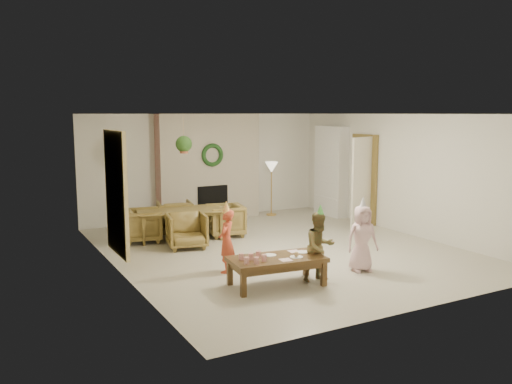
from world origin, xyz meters
TOP-DOWN VIEW (x-y plane):
  - floor at (0.00, 0.00)m, footprint 7.00×7.00m
  - ceiling at (0.00, 0.00)m, footprint 7.00×7.00m
  - wall_back at (0.00, 3.50)m, footprint 7.00×0.00m
  - wall_front at (0.00, -3.50)m, footprint 7.00×0.00m
  - wall_left at (-3.00, 0.00)m, footprint 0.00×7.00m
  - wall_right at (3.00, 0.00)m, footprint 0.00×7.00m
  - fireplace_mass at (0.00, 3.30)m, footprint 2.50×0.40m
  - fireplace_hearth at (0.00, 2.95)m, footprint 1.60×0.30m
  - fireplace_firebox at (0.00, 3.12)m, footprint 0.75×0.12m
  - fireplace_wreath at (0.00, 3.07)m, footprint 0.54×0.10m
  - floor_lamp_base at (1.55, 3.00)m, footprint 0.25×0.25m
  - floor_lamp_post at (1.55, 3.00)m, footprint 0.03×0.03m
  - floor_lamp_shade at (1.55, 3.00)m, footprint 0.32×0.32m
  - bookshelf_carcass at (2.84, 2.30)m, footprint 0.30×1.00m
  - bookshelf_shelf_a at (2.82, 2.30)m, footprint 0.30×0.92m
  - bookshelf_shelf_b at (2.82, 2.30)m, footprint 0.30×0.92m
  - bookshelf_shelf_c at (2.82, 2.30)m, footprint 0.30×0.92m
  - bookshelf_shelf_d at (2.82, 2.30)m, footprint 0.30×0.92m
  - books_row_lower at (2.80, 2.15)m, footprint 0.20×0.40m
  - books_row_mid at (2.80, 2.35)m, footprint 0.20×0.44m
  - books_row_upper at (2.80, 2.20)m, footprint 0.20×0.36m
  - door_frame at (2.96, 1.20)m, footprint 0.05×0.86m
  - door_leaf at (2.58, 0.82)m, footprint 0.77×0.32m
  - curtain_panel at (-2.96, 0.20)m, footprint 0.06×1.20m
  - dining_table at (-1.34, 1.67)m, footprint 1.85×1.26m
  - dining_chair_near at (-1.49, 0.94)m, footprint 0.83×0.85m
  - dining_chair_far at (-1.19, 2.40)m, footprint 0.83×0.85m
  - dining_chair_left at (-2.07, 1.82)m, footprint 0.85×0.83m
  - dining_chair_right at (-0.43, 1.49)m, footprint 0.85×0.83m
  - hanging_plant_cord at (-1.30, 1.50)m, footprint 0.01×0.01m
  - hanging_plant_pot at (-1.30, 1.50)m, footprint 0.16×0.16m
  - hanging_plant_foliage at (-1.30, 1.50)m, footprint 0.32×0.32m
  - coffee_table_top at (-1.14, -1.78)m, footprint 1.46×0.85m
  - coffee_table_apron at (-1.14, -1.78)m, footprint 1.34×0.73m
  - coffee_leg_fl at (-1.80, -1.99)m, footprint 0.08×0.08m
  - coffee_leg_fr at (-0.54, -2.13)m, footprint 0.08×0.08m
  - coffee_leg_bl at (-1.73, -1.42)m, footprint 0.08×0.08m
  - coffee_leg_br at (-0.48, -1.56)m, footprint 0.08×0.08m
  - cup_a at (-1.69, -1.88)m, footprint 0.08×0.08m
  - cup_b at (-1.66, -1.66)m, footprint 0.08×0.08m
  - cup_c at (-1.56, -1.94)m, footprint 0.08×0.08m
  - cup_d at (-1.54, -1.73)m, footprint 0.08×0.08m
  - cup_e at (-1.41, -1.87)m, footprint 0.08×0.08m
  - cup_f at (-1.38, -1.66)m, footprint 0.08×0.08m
  - plate_a at (-1.18, -1.64)m, footprint 0.21×0.21m
  - plate_b at (-0.88, -1.91)m, footprint 0.21×0.21m
  - plate_c at (-0.65, -1.72)m, footprint 0.21×0.21m
  - food_scoop at (-0.88, -1.91)m, footprint 0.08×0.08m
  - napkin_left at (-1.10, -1.97)m, footprint 0.18×0.18m
  - napkin_right at (-0.74, -1.63)m, footprint 0.18×0.18m
  - child_red at (-1.50, -0.82)m, footprint 0.43×0.43m
  - party_hat_red at (-1.50, -0.82)m, footprint 0.18×0.18m
  - child_plaid at (-0.46, -1.90)m, footprint 0.52×0.40m
  - party_hat_plaid at (-0.46, -1.90)m, footprint 0.16×0.16m
  - child_pink at (0.44, -1.80)m, footprint 0.59×0.45m
  - party_hat_pink at (0.44, -1.80)m, footprint 0.18×0.18m

SIDE VIEW (x-z plane):
  - floor at x=0.00m, z-range 0.00..0.00m
  - floor_lamp_base at x=1.55m, z-range 0.00..0.03m
  - fireplace_hearth at x=0.00m, z-range 0.00..0.12m
  - coffee_leg_fl at x=-1.80m, z-range 0.00..0.36m
  - coffee_leg_fr at x=-0.54m, z-range 0.00..0.36m
  - coffee_leg_bl at x=-1.73m, z-range 0.00..0.36m
  - coffee_leg_br at x=-0.48m, z-range 0.00..0.36m
  - dining_table at x=-1.34m, z-range 0.00..0.60m
  - coffee_table_apron at x=-1.14m, z-range 0.28..0.36m
  - dining_chair_near at x=-1.49m, z-range 0.00..0.66m
  - dining_chair_far at x=-1.19m, z-range 0.00..0.66m
  - dining_chair_left at x=-2.07m, z-range 0.00..0.66m
  - dining_chair_right at x=-0.43m, z-range 0.00..0.66m
  - coffee_table_top at x=-1.14m, z-range 0.36..0.43m
  - napkin_left at x=-1.10m, z-range 0.43..0.43m
  - napkin_right at x=-0.74m, z-range 0.43..0.43m
  - plate_a at x=-1.18m, z-range 0.43..0.44m
  - plate_b at x=-0.88m, z-range 0.43..0.44m
  - plate_c at x=-0.65m, z-range 0.43..0.44m
  - fireplace_firebox at x=0.00m, z-range 0.07..0.82m
  - bookshelf_shelf_a at x=2.82m, z-range 0.43..0.47m
  - food_scoop at x=-0.88m, z-range 0.44..0.51m
  - cup_a at x=-1.69m, z-range 0.43..0.52m
  - cup_b at x=-1.66m, z-range 0.43..0.52m
  - cup_c at x=-1.56m, z-range 0.43..0.52m
  - cup_d at x=-1.54m, z-range 0.43..0.52m
  - cup_e at x=-1.41m, z-range 0.43..0.52m
  - cup_f at x=-1.38m, z-range 0.43..0.52m
  - child_red at x=-1.50m, z-range 0.00..1.02m
  - child_plaid at x=-0.46m, z-range 0.00..1.06m
  - child_pink at x=0.44m, z-range 0.00..1.07m
  - books_row_lower at x=2.80m, z-range 0.47..0.71m
  - floor_lamp_post at x=1.55m, z-range 0.02..1.22m
  - bookshelf_shelf_b at x=2.82m, z-range 0.83..0.86m
  - books_row_mid at x=2.80m, z-range 0.87..1.11m
  - door_leaf at x=2.58m, z-range 0.00..2.00m
  - door_frame at x=2.96m, z-range 0.00..2.04m
  - party_hat_red at x=-1.50m, z-range 0.96..1.16m
  - party_hat_plaid at x=-0.46m, z-range 1.01..1.18m
  - bookshelf_carcass at x=2.84m, z-range 0.00..2.20m
  - party_hat_pink at x=0.44m, z-range 1.02..1.21m
  - floor_lamp_shade at x=1.55m, z-range 1.06..1.33m
  - wall_back at x=0.00m, z-range -2.25..4.75m
  - wall_front at x=0.00m, z-range -2.25..4.75m
  - wall_left at x=-3.00m, z-range -2.25..4.75m
  - wall_right at x=3.00m, z-range -2.25..4.75m
  - fireplace_mass at x=0.00m, z-range 0.00..2.50m
  - bookshelf_shelf_c at x=2.82m, z-range 1.24..1.26m
  - curtain_panel at x=-2.96m, z-range 0.25..2.25m
  - books_row_upper at x=2.80m, z-range 1.27..1.49m
  - fireplace_wreath at x=0.00m, z-range 1.28..1.82m
  - bookshelf_shelf_d at x=2.82m, z-range 1.64..1.66m
  - hanging_plant_pot at x=-1.30m, z-range 1.74..1.86m
  - hanging_plant_foliage at x=-1.30m, z-range 1.76..2.08m
  - hanging_plant_cord at x=-1.30m, z-range 1.80..2.50m
  - ceiling at x=0.00m, z-range 2.50..2.50m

